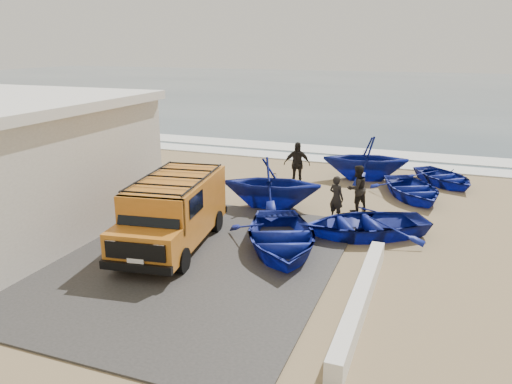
% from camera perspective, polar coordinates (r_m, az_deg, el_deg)
% --- Properties ---
extents(ground, '(160.00, 160.00, 0.00)m').
position_cam_1_polar(ground, '(16.09, -4.30, -5.13)').
color(ground, '#917954').
extents(slab, '(12.00, 10.00, 0.05)m').
position_cam_1_polar(slab, '(15.43, -14.27, -6.51)').
color(slab, '#3B3936').
rests_on(slab, ground).
extents(ocean, '(180.00, 88.00, 0.01)m').
position_cam_1_polar(ocean, '(70.06, 15.66, 11.20)').
color(ocean, '#385166').
rests_on(ocean, ground).
extents(surf_line, '(180.00, 1.60, 0.06)m').
position_cam_1_polar(surf_line, '(26.96, 6.47, 3.86)').
color(surf_line, white).
rests_on(surf_line, ground).
extents(surf_wash, '(180.00, 2.20, 0.04)m').
position_cam_1_polar(surf_wash, '(29.34, 7.69, 4.84)').
color(surf_wash, white).
rests_on(surf_wash, ground).
extents(parapet, '(0.35, 6.00, 0.55)m').
position_cam_1_polar(parapet, '(12.04, 11.85, -11.93)').
color(parapet, silver).
rests_on(parapet, ground).
extents(van, '(2.63, 5.22, 2.14)m').
position_cam_1_polar(van, '(15.18, -9.42, -2.04)').
color(van, '#C5701D').
rests_on(van, ground).
extents(boat_near_left, '(4.52, 5.17, 0.89)m').
position_cam_1_polar(boat_near_left, '(14.89, 2.82, -5.10)').
color(boat_near_left, '#132296').
rests_on(boat_near_left, ground).
extents(boat_near_right, '(4.92, 4.48, 0.83)m').
position_cam_1_polar(boat_near_right, '(16.37, 12.38, -3.54)').
color(boat_near_right, '#132296').
rests_on(boat_near_right, ground).
extents(boat_mid_left, '(4.17, 3.77, 1.92)m').
position_cam_1_polar(boat_mid_left, '(18.56, 1.80, 1.03)').
color(boat_mid_left, '#132296').
rests_on(boat_mid_left, ground).
extents(boat_mid_right, '(4.06, 4.54, 0.77)m').
position_cam_1_polar(boat_mid_right, '(20.80, 17.44, 0.33)').
color(boat_mid_right, '#132296').
rests_on(boat_mid_right, ground).
extents(boat_far_left, '(4.38, 3.99, 1.98)m').
position_cam_1_polar(boat_far_left, '(22.99, 12.43, 3.78)').
color(boat_far_left, '#132296').
rests_on(boat_far_left, ground).
extents(boat_far_right, '(3.96, 4.13, 0.70)m').
position_cam_1_polar(boat_far_right, '(23.27, 20.69, 1.61)').
color(boat_far_right, '#132296').
rests_on(boat_far_right, ground).
extents(fisherman_front, '(0.68, 0.59, 1.57)m').
position_cam_1_polar(fisherman_front, '(17.60, 9.17, -0.65)').
color(fisherman_front, black).
rests_on(fisherman_front, ground).
extents(fisherman_middle, '(1.05, 1.06, 1.73)m').
position_cam_1_polar(fisherman_middle, '(18.58, 11.47, 0.41)').
color(fisherman_middle, black).
rests_on(fisherman_middle, ground).
extents(fisherman_back, '(1.22, 0.82, 1.93)m').
position_cam_1_polar(fisherman_back, '(21.52, 4.69, 3.19)').
color(fisherman_back, black).
rests_on(fisherman_back, ground).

